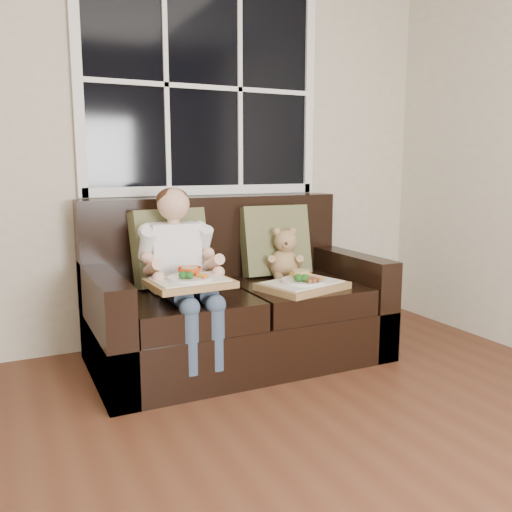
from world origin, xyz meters
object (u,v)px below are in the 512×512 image
child (180,259)px  teddy_bear (285,258)px  loveseat (234,307)px  tray_left (190,281)px  tray_right (303,284)px

child → teddy_bear: child is taller
loveseat → teddy_bear: size_ratio=5.05×
tray_left → tray_right: bearing=-0.2°
child → teddy_bear: size_ratio=2.68×
child → tray_right: 0.72m
loveseat → tray_left: bearing=-138.6°
child → tray_left: size_ratio=2.10×
teddy_bear → tray_left: (-0.75, -0.36, -0.01)m
loveseat → tray_left: 0.58m
tray_left → loveseat: bearing=37.4°
tray_left → tray_right: tray_left is taller
tray_left → teddy_bear: bearing=21.5°
loveseat → child: (-0.37, -0.12, 0.34)m
child → tray_left: bearing=-94.6°
child → tray_right: size_ratio=1.68×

